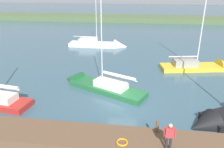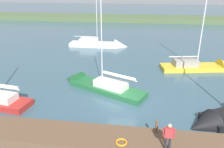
% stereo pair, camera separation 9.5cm
% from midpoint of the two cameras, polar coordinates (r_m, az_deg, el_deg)
% --- Properties ---
extents(ground_plane, '(200.00, 200.00, 0.00)m').
position_cam_midpoint_polar(ground_plane, '(18.55, 2.52, -6.97)').
color(ground_plane, '#385666').
extents(far_shoreline, '(180.00, 8.00, 2.40)m').
position_cam_midpoint_polar(far_shoreline, '(61.17, 6.38, 13.40)').
color(far_shoreline, '#4C603D').
rests_on(far_shoreline, ground_plane).
extents(dock_pier, '(24.87, 2.37, 0.80)m').
position_cam_midpoint_polar(dock_pier, '(13.59, 0.27, -17.12)').
color(dock_pier, brown).
rests_on(dock_pier, ground_plane).
extents(mooring_post_near, '(0.17, 0.17, 0.76)m').
position_cam_midpoint_polar(mooring_post_near, '(13.77, 11.33, -12.98)').
color(mooring_post_near, brown).
rests_on(mooring_post_near, dock_pier).
extents(life_ring_buoy, '(0.66, 0.66, 0.10)m').
position_cam_midpoint_polar(life_ring_buoy, '(12.90, 2.39, -17.06)').
color(life_ring_buoy, orange).
rests_on(life_ring_buoy, dock_pier).
extents(sailboat_near_dock, '(8.98, 2.26, 10.86)m').
position_cam_midpoint_polar(sailboat_near_dock, '(34.85, -2.68, 7.34)').
color(sailboat_near_dock, white).
rests_on(sailboat_near_dock, ground_plane).
extents(sailboat_far_left, '(8.69, 5.58, 9.04)m').
position_cam_midpoint_polar(sailboat_far_left, '(20.93, -4.48, -2.91)').
color(sailboat_far_left, '#236638').
rests_on(sailboat_far_left, ground_plane).
extents(sailboat_outer_mooring, '(8.83, 3.70, 10.97)m').
position_cam_midpoint_polar(sailboat_outer_mooring, '(27.44, 22.59, 1.57)').
color(sailboat_outer_mooring, gold).
rests_on(sailboat_outer_mooring, ground_plane).
extents(person_on_dock, '(0.62, 0.24, 1.62)m').
position_cam_midpoint_polar(person_on_dock, '(12.30, 14.28, -14.92)').
color(person_on_dock, '#28282D').
rests_on(person_on_dock, dock_pier).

